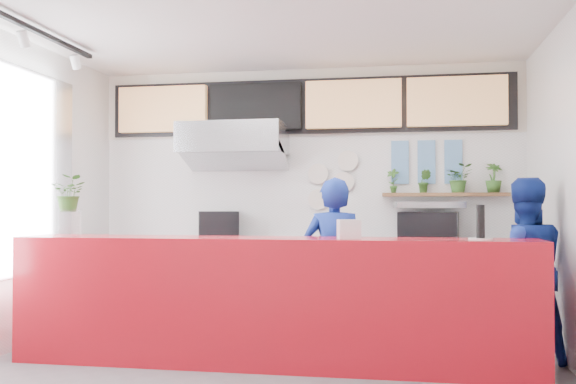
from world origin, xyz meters
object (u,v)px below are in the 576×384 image
Objects in this scene: staff_right at (524,269)px; pepper_mill at (481,221)px; espresso_machine at (428,230)px; staff_center at (334,265)px; panini_oven at (218,229)px; service_counter at (271,301)px.

pepper_mill is (-0.44, -0.61, 0.44)m from staff_right.
staff_center reaches higher than espresso_machine.
espresso_machine is (2.40, 0.00, -0.00)m from panini_oven.
staff_center is (-0.92, -1.21, -0.28)m from espresso_machine.
service_counter is 2.77× the size of staff_right.
pepper_mill is (0.33, -1.88, 0.15)m from espresso_machine.
service_counter is 2.26m from staff_right.
panini_oven is at bearing -26.89° from staff_right.
service_counter is at bearing -121.09° from espresso_machine.
service_counter is 7.15× the size of espresso_machine.
pepper_mill reaches higher than service_counter.
staff_right is at bearing -40.64° from panini_oven.
service_counter is at bearing 177.47° from pepper_mill.
panini_oven is 0.28× the size of staff_right.
panini_oven is (-0.99, 1.80, 0.55)m from service_counter.
service_counter is at bearing 56.70° from staff_center.
staff_center is 6.11× the size of pepper_mill.
staff_right is (0.77, -1.27, -0.29)m from espresso_machine.
staff_center reaches higher than panini_oven.
espresso_machine is at bearing -120.77° from staff_center.
panini_oven is 2.40m from espresso_machine.
staff_right reaches higher than pepper_mill.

